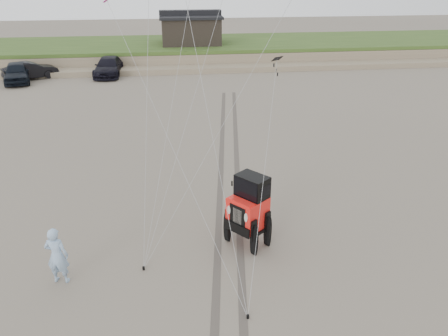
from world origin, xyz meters
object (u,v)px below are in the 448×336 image
(truck_b, at_px, (30,71))
(truck_c, at_px, (109,67))
(man, at_px, (57,256))
(jeep, at_px, (248,218))
(truck_a, at_px, (17,72))
(cabin, at_px, (191,28))

(truck_b, height_order, truck_c, truck_c)
(truck_b, distance_m, truck_c, 6.76)
(truck_b, bearing_deg, man, 167.01)
(truck_b, bearing_deg, jeep, 178.64)
(truck_a, xyz_separation_m, jeep, (15.34, -26.62, 0.19))
(truck_c, height_order, man, man)
(truck_b, bearing_deg, truck_a, 113.69)
(cabin, xyz_separation_m, truck_b, (-14.72, -7.25, -2.48))
(truck_b, relative_size, truck_c, 0.83)
(truck_b, distance_m, man, 30.14)
(jeep, height_order, man, jeep)
(cabin, distance_m, truck_b, 16.59)
(truck_a, bearing_deg, truck_b, 40.68)
(cabin, height_order, truck_b, cabin)
(truck_a, bearing_deg, man, -83.93)
(truck_b, bearing_deg, truck_c, -113.92)
(jeep, bearing_deg, man, -118.10)
(truck_a, height_order, jeep, jeep)
(truck_a, bearing_deg, jeep, -72.13)
(cabin, xyz_separation_m, truck_c, (-7.99, -6.65, -2.43))
(cabin, height_order, truck_c, cabin)
(truck_a, distance_m, truck_b, 1.33)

